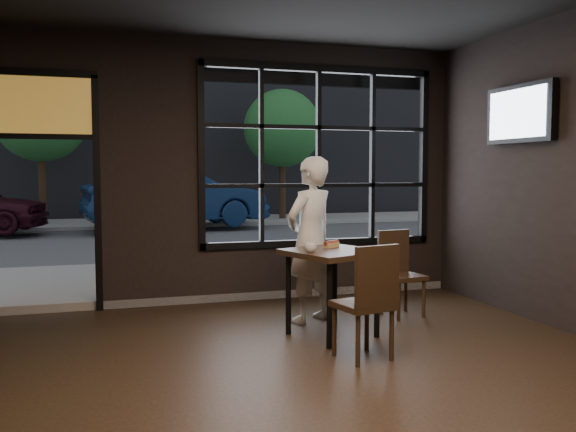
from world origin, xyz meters
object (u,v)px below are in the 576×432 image
object	(u,v)px
cafe_table	(332,293)
chair_near	(363,301)
man	(310,240)
navy_car	(176,198)

from	to	relation	value
cafe_table	chair_near	xyz separation A→B (m)	(-0.01, -0.75, 0.07)
cafe_table	man	distance (m)	0.77
chair_near	navy_car	size ratio (longest dim) A/B	0.21
chair_near	navy_car	bearing A→B (deg)	-101.25
navy_car	chair_near	bearing A→B (deg)	172.40
chair_near	navy_car	distance (m)	11.85
man	navy_car	world-z (taller)	man
chair_near	man	distance (m)	1.42
chair_near	navy_car	world-z (taller)	navy_car
cafe_table	chair_near	distance (m)	0.75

